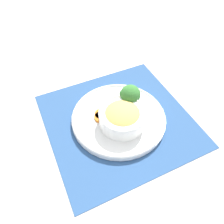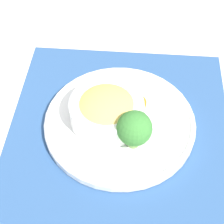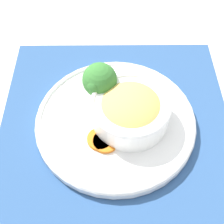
% 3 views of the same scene
% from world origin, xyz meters
% --- Properties ---
extents(ground_plane, '(4.00, 4.00, 0.00)m').
position_xyz_m(ground_plane, '(0.00, 0.00, 0.00)').
color(ground_plane, beige).
extents(placemat, '(0.49, 0.48, 0.00)m').
position_xyz_m(placemat, '(0.00, 0.00, 0.00)').
color(placemat, '#2D5184').
rests_on(placemat, ground_plane).
extents(plate, '(0.32, 0.32, 0.02)m').
position_xyz_m(plate, '(0.00, 0.00, 0.02)').
color(plate, white).
rests_on(plate, placemat).
extents(bowl, '(0.15, 0.15, 0.07)m').
position_xyz_m(bowl, '(0.00, -0.03, 0.05)').
color(bowl, white).
rests_on(bowl, plate).
extents(broccoli_floret, '(0.07, 0.07, 0.09)m').
position_xyz_m(broccoli_floret, '(0.06, 0.03, 0.07)').
color(broccoli_floret, '#759E51').
rests_on(broccoli_floret, plate).
extents(carrot_slice_near, '(0.05, 0.05, 0.01)m').
position_xyz_m(carrot_slice_near, '(-0.05, 0.03, 0.02)').
color(carrot_slice_near, orange).
rests_on(carrot_slice_near, plate).
extents(carrot_slice_middle, '(0.05, 0.05, 0.01)m').
position_xyz_m(carrot_slice_middle, '(-0.05, 0.02, 0.02)').
color(carrot_slice_middle, orange).
rests_on(carrot_slice_middle, plate).
extents(water_glass, '(0.06, 0.06, 0.13)m').
position_xyz_m(water_glass, '(-0.09, -0.33, 0.06)').
color(water_glass, silver).
rests_on(water_glass, ground_plane).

